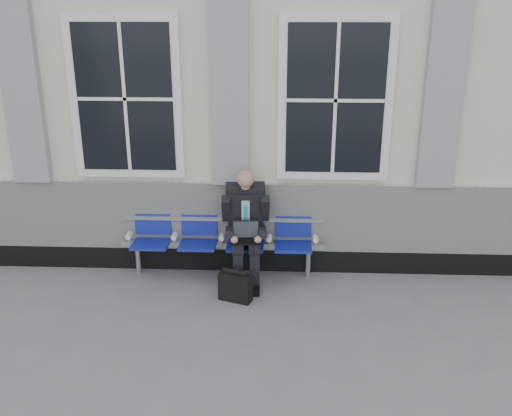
{
  "coord_description": "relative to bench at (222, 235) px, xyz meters",
  "views": [
    {
      "loc": [
        -0.29,
        -5.34,
        3.36
      ],
      "look_at": [
        -0.56,
        0.9,
        1.08
      ],
      "focal_mm": 40.0,
      "sensor_mm": 36.0,
      "label": 1
    }
  ],
  "objects": [
    {
      "name": "briefcase",
      "position": [
        0.22,
        -0.68,
        -0.37
      ],
      "size": [
        0.42,
        0.29,
        0.4
      ],
      "color": "black",
      "rests_on": "ground"
    },
    {
      "name": "businessman",
      "position": [
        0.31,
        -0.14,
        0.23
      ],
      "size": [
        0.6,
        0.81,
        1.45
      ],
      "color": "black",
      "rests_on": "ground"
    },
    {
      "name": "station_building",
      "position": [
        0.99,
        2.15,
        1.67
      ],
      "size": [
        14.4,
        4.4,
        4.49
      ],
      "color": "beige",
      "rests_on": "ground"
    },
    {
      "name": "ground",
      "position": [
        1.01,
        -1.32,
        -0.55
      ],
      "size": [
        70.0,
        70.0,
        0.0
      ],
      "primitive_type": "plane",
      "color": "slate",
      "rests_on": "ground"
    },
    {
      "name": "bench",
      "position": [
        0.0,
        0.0,
        0.0
      ],
      "size": [
        2.6,
        0.47,
        0.91
      ],
      "color": "#9EA0A3",
      "rests_on": "ground"
    }
  ]
}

